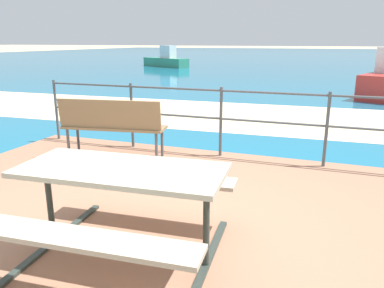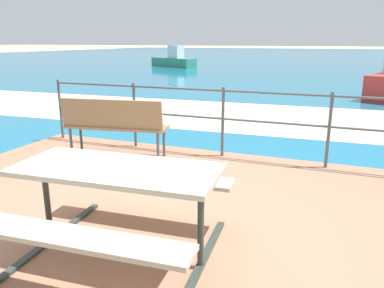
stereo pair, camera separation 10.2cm
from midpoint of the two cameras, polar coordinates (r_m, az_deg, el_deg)
ground_plane at (r=3.63m, az=-7.15°, el=-13.26°), size 240.00×240.00×0.00m
patio_paving at (r=3.61m, az=-7.16°, el=-12.85°), size 6.40×5.20×0.06m
sea_water at (r=42.88m, az=18.27°, el=12.41°), size 90.00×90.00×0.01m
beach_strip at (r=8.93m, az=9.92°, el=4.08°), size 54.10×5.83×0.01m
picnic_table at (r=2.97m, az=-11.54°, el=-6.73°), size 1.68×1.55×0.74m
park_bench at (r=5.52m, az=-12.58°, el=3.21°), size 1.55×0.65×0.88m
railing_fence at (r=5.51m, az=3.90°, el=4.78°), size 5.94×0.04×1.03m
boat_mid at (r=26.01m, az=-4.25°, el=12.57°), size 4.11×2.56×1.40m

